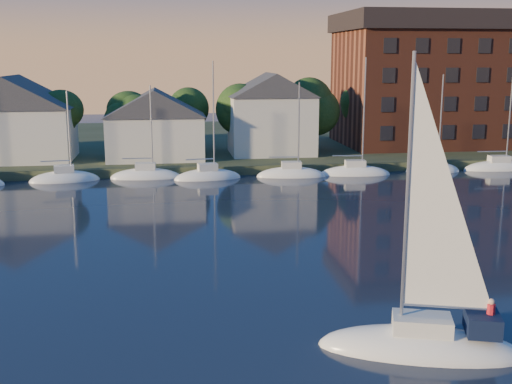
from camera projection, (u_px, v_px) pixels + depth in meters
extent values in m
cube|color=#313A22|center=(199.00, 145.00, 93.77)|extent=(160.00, 50.00, 2.00)
cube|color=brown|center=(210.00, 173.00, 71.48)|extent=(120.00, 3.00, 1.00)
cube|color=silver|center=(15.00, 134.00, 73.46)|extent=(13.00, 9.00, 6.00)
cube|color=silver|center=(156.00, 137.00, 74.78)|extent=(11.00, 8.00, 5.00)
cube|color=silver|center=(271.00, 125.00, 78.43)|extent=(10.00, 8.00, 7.00)
cube|color=brown|center=(453.00, 88.00, 86.98)|extent=(30.00, 16.00, 15.00)
cube|color=black|center=(457.00, 22.00, 85.18)|extent=(31.00, 17.00, 2.40)
cylinder|color=#3D2A1B|center=(58.00, 139.00, 79.11)|extent=(0.50, 0.50, 3.50)
sphere|color=#1C3A15|center=(56.00, 103.00, 78.19)|extent=(5.40, 5.40, 5.40)
cylinder|color=#3D2A1B|center=(124.00, 138.00, 80.20)|extent=(0.50, 0.50, 3.50)
sphere|color=#1C3A15|center=(123.00, 102.00, 79.28)|extent=(5.40, 5.40, 5.40)
cylinder|color=#3D2A1B|center=(188.00, 137.00, 81.30)|extent=(0.50, 0.50, 3.50)
sphere|color=#1C3A15|center=(187.00, 101.00, 80.38)|extent=(5.40, 5.40, 5.40)
cylinder|color=#3D2A1B|center=(251.00, 136.00, 82.39)|extent=(0.50, 0.50, 3.50)
sphere|color=#1C3A15|center=(251.00, 101.00, 81.47)|extent=(5.40, 5.40, 5.40)
cylinder|color=#3D2A1B|center=(311.00, 135.00, 83.49)|extent=(0.50, 0.50, 3.50)
sphere|color=#1C3A15|center=(312.00, 100.00, 82.57)|extent=(5.40, 5.40, 5.40)
cylinder|color=#3D2A1B|center=(371.00, 134.00, 84.58)|extent=(0.50, 0.50, 3.50)
sphere|color=#1C3A15|center=(372.00, 100.00, 83.66)|extent=(5.40, 5.40, 5.40)
cylinder|color=#3D2A1B|center=(428.00, 133.00, 85.68)|extent=(0.50, 0.50, 3.50)
sphere|color=#1C3A15|center=(430.00, 99.00, 84.76)|extent=(5.40, 5.40, 5.40)
cylinder|color=#3D2A1B|center=(485.00, 132.00, 86.77)|extent=(0.50, 0.50, 3.50)
sphere|color=#1C3A15|center=(487.00, 99.00, 85.85)|extent=(5.40, 5.40, 5.40)
ellipsoid|color=white|center=(58.00, 182.00, 66.39)|extent=(7.50, 2.40, 2.20)
cube|color=silver|center=(57.00, 169.00, 66.12)|extent=(2.10, 1.32, 0.70)
cylinder|color=#A5A8AD|center=(62.00, 124.00, 65.26)|extent=(0.16, 0.16, 10.00)
cylinder|color=#A5A8AD|center=(49.00, 161.00, 65.83)|extent=(3.15, 0.12, 0.12)
ellipsoid|color=white|center=(137.00, 180.00, 67.48)|extent=(7.50, 2.40, 2.20)
cube|color=silver|center=(136.00, 168.00, 67.21)|extent=(2.10, 1.32, 0.70)
cylinder|color=#A5A8AD|center=(142.00, 123.00, 66.35)|extent=(0.16, 0.16, 10.00)
cylinder|color=#A5A8AD|center=(128.00, 160.00, 66.92)|extent=(3.15, 0.12, 0.12)
ellipsoid|color=white|center=(212.00, 178.00, 68.58)|extent=(7.50, 2.40, 2.20)
cube|color=silver|center=(212.00, 166.00, 68.31)|extent=(2.10, 1.32, 0.70)
cylinder|color=#A5A8AD|center=(219.00, 122.00, 67.45)|extent=(0.16, 0.16, 10.00)
cylinder|color=#A5A8AD|center=(204.00, 158.00, 68.02)|extent=(3.15, 0.12, 0.12)
ellipsoid|color=white|center=(286.00, 176.00, 69.67)|extent=(7.50, 2.40, 2.20)
cube|color=silver|center=(286.00, 164.00, 69.40)|extent=(2.10, 1.32, 0.70)
cylinder|color=#A5A8AD|center=(293.00, 121.00, 68.54)|extent=(0.16, 0.16, 10.00)
cylinder|color=#A5A8AD|center=(279.00, 156.00, 69.11)|extent=(3.15, 0.12, 0.12)
ellipsoid|color=white|center=(357.00, 174.00, 70.77)|extent=(7.50, 2.40, 2.20)
cube|color=silver|center=(357.00, 162.00, 70.50)|extent=(2.10, 1.32, 0.70)
cylinder|color=#A5A8AD|center=(365.00, 120.00, 69.64)|extent=(0.16, 0.16, 10.00)
cylinder|color=#A5A8AD|center=(350.00, 155.00, 70.21)|extent=(3.15, 0.12, 0.12)
ellipsoid|color=white|center=(426.00, 172.00, 71.86)|extent=(7.50, 2.40, 2.20)
cube|color=silver|center=(427.00, 161.00, 71.59)|extent=(2.10, 1.32, 0.70)
cylinder|color=#A5A8AD|center=(435.00, 119.00, 70.74)|extent=(0.16, 0.16, 10.00)
cylinder|color=#A5A8AD|center=(420.00, 153.00, 71.30)|extent=(3.15, 0.12, 0.12)
ellipsoid|color=white|center=(493.00, 171.00, 72.96)|extent=(7.50, 2.40, 2.20)
cube|color=silver|center=(494.00, 159.00, 72.69)|extent=(2.10, 1.32, 0.70)
cylinder|color=#A5A8AD|center=(503.00, 118.00, 71.83)|extent=(0.16, 0.16, 10.00)
cylinder|color=#A5A8AD|center=(488.00, 152.00, 72.40)|extent=(3.15, 0.12, 0.12)
ellipsoid|color=white|center=(420.00, 351.00, 28.15)|extent=(9.43, 5.46, 2.20)
cube|color=silver|center=(422.00, 324.00, 27.88)|extent=(2.88, 2.27, 0.70)
cylinder|color=#A5A8AD|center=(407.00, 197.00, 26.86)|extent=(0.16, 0.16, 11.96)
cylinder|color=#A5A8AD|center=(447.00, 307.00, 27.55)|extent=(3.63, 1.25, 0.12)
cube|color=black|center=(483.00, 323.00, 27.43)|extent=(1.86, 2.08, 0.90)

